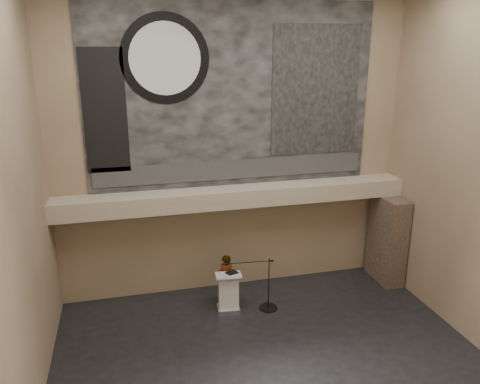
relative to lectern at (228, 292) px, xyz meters
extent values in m
plane|color=black|center=(0.49, -2.56, -0.55)|extent=(10.00, 10.00, 0.00)
cube|color=#7B6B4E|center=(0.49, 1.44, 3.70)|extent=(10.00, 0.02, 8.50)
cube|color=#7B6B4E|center=(0.49, -6.56, 3.70)|extent=(10.00, 0.02, 8.50)
cube|color=#7B6B4E|center=(-4.51, -2.56, 3.70)|extent=(0.02, 8.00, 8.50)
cube|color=tan|center=(0.49, 1.04, 2.40)|extent=(10.00, 0.80, 0.50)
cylinder|color=#B2893D|center=(-1.11, 0.99, 2.12)|extent=(0.04, 0.04, 0.06)
cylinder|color=#B2893D|center=(2.39, 0.99, 2.12)|extent=(0.04, 0.04, 0.06)
cube|color=black|center=(0.49, 1.41, 5.15)|extent=(8.00, 0.05, 5.00)
cube|color=#2E2E2E|center=(0.49, 1.37, 3.10)|extent=(7.76, 0.02, 0.55)
cylinder|color=black|center=(-1.31, 1.37, 6.15)|extent=(2.30, 0.02, 2.30)
cylinder|color=silver|center=(-1.31, 1.35, 6.15)|extent=(1.84, 0.02, 1.84)
cube|color=black|center=(2.89, 1.37, 5.25)|extent=(2.60, 0.02, 3.60)
cube|color=black|center=(-2.91, 1.37, 4.85)|extent=(1.10, 0.02, 3.20)
cube|color=#3E3026|center=(5.14, 0.59, 0.80)|extent=(0.60, 1.40, 2.70)
cube|color=silver|center=(0.00, 0.00, -0.51)|extent=(0.66, 0.53, 0.08)
cube|color=white|center=(0.00, 0.00, 0.01)|extent=(0.58, 0.43, 0.96)
cube|color=white|center=(0.00, -0.02, 0.52)|extent=(0.74, 0.56, 0.13)
cube|color=black|center=(0.10, 0.00, 0.56)|extent=(0.37, 0.34, 0.04)
cube|color=silver|center=(-0.07, -0.01, 0.55)|extent=(0.23, 0.30, 0.00)
imported|color=white|center=(0.02, 0.44, 0.17)|extent=(0.61, 0.49, 1.45)
cylinder|color=black|center=(1.10, -0.21, -0.54)|extent=(0.52, 0.52, 0.02)
cylinder|color=black|center=(1.10, -0.21, 0.21)|extent=(0.03, 0.03, 1.53)
cylinder|color=black|center=(0.48, -0.15, 0.90)|extent=(1.38, 0.15, 0.02)
camera|label=1|loc=(-2.48, -11.18, 6.47)|focal=35.00mm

